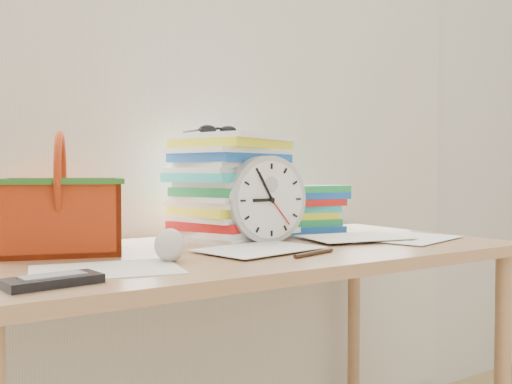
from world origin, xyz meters
TOP-DOWN VIEW (x-y plane):
  - curtain at (0.00, 1.98)m, footprint 2.40×0.01m
  - desk at (0.00, 1.60)m, footprint 1.40×0.70m
  - paper_stack at (0.07, 1.80)m, footprint 0.41×0.37m
  - clock at (0.09, 1.65)m, footprint 0.24×0.05m
  - sunglasses at (0.04, 1.82)m, footprint 0.14×0.12m
  - book_stack at (0.37, 1.84)m, footprint 0.29×0.24m
  - basket at (-0.43, 1.76)m, footprint 0.34×0.30m
  - crumpled_ball at (-0.26, 1.50)m, footprint 0.07×0.07m
  - pen at (0.06, 1.40)m, footprint 0.14×0.05m
  - calculator at (-0.54, 1.36)m, footprint 0.17×0.09m
  - scattered_papers at (0.00, 1.60)m, footprint 1.26×0.42m

SIDE VIEW (x-z plane):
  - desk at x=0.00m, z-range 0.30..1.05m
  - pen at x=0.06m, z-range 0.75..0.76m
  - scattered_papers at x=0.00m, z-range 0.75..0.77m
  - calculator at x=-0.54m, z-range 0.75..0.77m
  - crumpled_ball at x=-0.26m, z-range 0.75..0.82m
  - book_stack at x=0.37m, z-range 0.75..0.90m
  - clock at x=0.09m, z-range 0.75..0.99m
  - basket at x=-0.43m, z-range 0.75..1.03m
  - paper_stack at x=0.07m, z-range 0.75..1.05m
  - sunglasses at x=0.04m, z-range 1.05..1.08m
  - curtain at x=0.00m, z-range 0.05..2.55m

